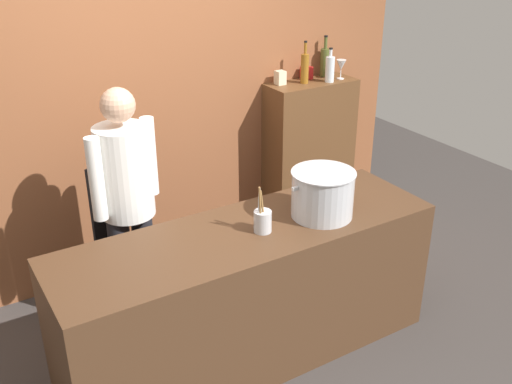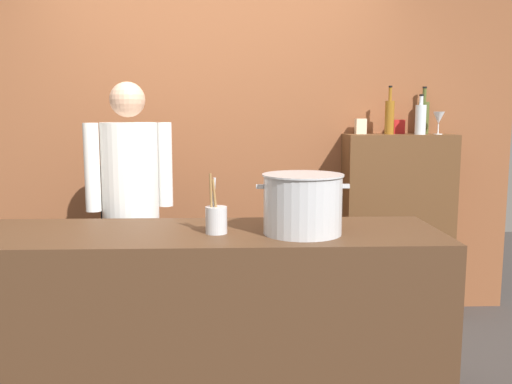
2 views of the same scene
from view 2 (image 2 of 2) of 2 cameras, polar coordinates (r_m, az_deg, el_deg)
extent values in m
cube|color=brown|center=(4.05, -4.48, 8.51)|extent=(4.40, 0.10, 3.00)
cube|color=#472D1C|center=(2.84, -5.39, -12.99)|extent=(2.34, 0.70, 0.90)
cube|color=brown|center=(4.08, 14.37, -3.53)|extent=(0.76, 0.32, 1.33)
cylinder|color=black|center=(3.56, -11.04, -9.18)|extent=(0.14, 0.14, 0.84)
cylinder|color=black|center=(3.52, -14.24, -9.49)|extent=(0.14, 0.14, 0.84)
cylinder|color=white|center=(3.40, -13.00, 2.16)|extent=(0.34, 0.34, 0.58)
cube|color=black|center=(3.60, -13.51, -1.37)|extent=(0.28, 0.14, 0.52)
cylinder|color=white|center=(3.45, -9.45, 2.83)|extent=(0.09, 0.09, 0.52)
cylinder|color=white|center=(3.36, -16.68, 2.46)|extent=(0.09, 0.09, 0.52)
sphere|color=tan|center=(3.38, -13.23, 9.34)|extent=(0.21, 0.21, 0.21)
cylinder|color=#B7BABF|center=(2.63, 4.87, -1.34)|extent=(0.37, 0.37, 0.28)
cylinder|color=#B7BABF|center=(2.61, 4.91, 1.78)|extent=(0.39, 0.39, 0.01)
cube|color=#B7BABF|center=(2.60, 0.40, 0.58)|extent=(0.04, 0.02, 0.02)
cube|color=#B7BABF|center=(2.65, 9.31, 0.62)|extent=(0.04, 0.02, 0.02)
cylinder|color=#B7BABF|center=(2.64, -4.15, -2.93)|extent=(0.10, 0.10, 0.13)
cylinder|color=olive|center=(2.61, -4.68, -1.03)|extent=(0.02, 0.02, 0.27)
cylinder|color=olive|center=(2.62, -4.25, -1.31)|extent=(0.03, 0.03, 0.24)
cylinder|color=#B7BABF|center=(2.64, -4.49, -1.18)|extent=(0.03, 0.03, 0.25)
cylinder|color=#475123|center=(4.16, 17.02, 7.38)|extent=(0.08, 0.08, 0.23)
cylinder|color=#475123|center=(4.16, 17.12, 9.60)|extent=(0.03, 0.03, 0.10)
cylinder|color=black|center=(4.16, 17.15, 10.35)|extent=(0.03, 0.03, 0.01)
cylinder|color=silver|center=(3.97, 16.74, 7.20)|extent=(0.07, 0.07, 0.20)
cylinder|color=silver|center=(3.97, 16.81, 9.09)|extent=(0.03, 0.03, 0.06)
cylinder|color=black|center=(3.97, 16.83, 9.61)|extent=(0.03, 0.03, 0.01)
cylinder|color=#8C5919|center=(3.98, 13.71, 7.52)|extent=(0.06, 0.06, 0.23)
cylinder|color=#8C5919|center=(3.98, 13.79, 9.85)|extent=(0.02, 0.02, 0.09)
cylinder|color=black|center=(3.98, 13.81, 10.60)|extent=(0.03, 0.03, 0.01)
cylinder|color=silver|center=(4.04, 18.39, 5.74)|extent=(0.06, 0.06, 0.01)
cylinder|color=silver|center=(4.04, 18.41, 6.26)|extent=(0.01, 0.01, 0.07)
cone|color=silver|center=(4.04, 18.46, 7.33)|extent=(0.08, 0.08, 0.08)
cube|color=beige|center=(4.00, 10.82, 6.73)|extent=(0.07, 0.07, 0.11)
cube|color=red|center=(4.10, 14.55, 6.59)|extent=(0.08, 0.08, 0.10)
camera|label=1|loc=(2.03, -95.83, 32.73)|focal=41.60mm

